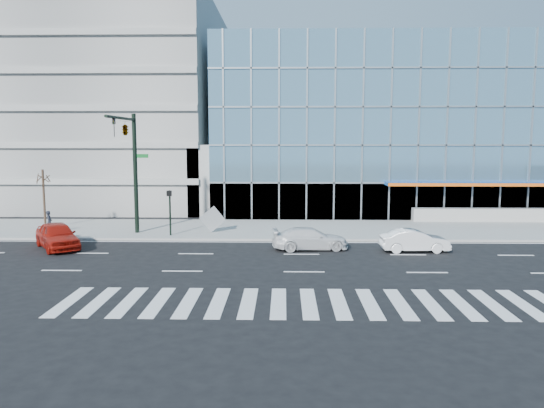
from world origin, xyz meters
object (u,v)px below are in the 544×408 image
(tilted_panel, at_px, (213,219))
(pedestrian, at_px, (49,222))
(red_sedan, at_px, (57,236))
(white_sedan, at_px, (414,241))
(traffic_signal, at_px, (128,144))
(street_tree_near, at_px, (43,178))
(white_suv, at_px, (310,239))
(ped_signal_post, at_px, (170,205))

(tilted_panel, bearing_deg, pedestrian, 169.20)
(red_sedan, bearing_deg, white_sedan, -36.78)
(red_sedan, bearing_deg, tilted_panel, -6.16)
(traffic_signal, xyz_separation_m, street_tree_near, (-7.00, 2.93, -2.39))
(street_tree_near, relative_size, tilted_panel, 3.25)
(traffic_signal, height_order, white_suv, traffic_signal)
(white_suv, bearing_deg, traffic_signal, 67.72)
(street_tree_near, height_order, white_sedan, street_tree_near)
(ped_signal_post, xyz_separation_m, pedestrian, (-8.29, 0.53, -1.22))
(street_tree_near, bearing_deg, traffic_signal, -22.71)
(white_suv, height_order, pedestrian, pedestrian)
(traffic_signal, bearing_deg, red_sedan, -136.15)
(white_sedan, height_order, pedestrian, pedestrian)
(street_tree_near, distance_m, red_sedan, 7.78)
(tilted_panel, bearing_deg, street_tree_near, 159.30)
(white_sedan, bearing_deg, pedestrian, 76.46)
(red_sedan, xyz_separation_m, tilted_panel, (8.59, 4.88, 0.28))
(pedestrian, bearing_deg, red_sedan, -175.48)
(white_suv, relative_size, pedestrian, 2.89)
(white_suv, xyz_separation_m, white_sedan, (6.00, -0.47, -0.00))
(red_sedan, height_order, pedestrian, pedestrian)
(traffic_signal, relative_size, pedestrian, 5.18)
(ped_signal_post, distance_m, pedestrian, 8.40)
(street_tree_near, bearing_deg, white_sedan, -15.08)
(street_tree_near, relative_size, white_suv, 0.95)
(ped_signal_post, xyz_separation_m, tilted_panel, (2.65, 1.20, -1.08))
(traffic_signal, height_order, street_tree_near, traffic_signal)
(red_sedan, height_order, tilted_panel, tilted_panel)
(red_sedan, bearing_deg, ped_signal_post, -3.97)
(traffic_signal, relative_size, white_sedan, 2.04)
(traffic_signal, distance_m, pedestrian, 7.87)
(ped_signal_post, xyz_separation_m, street_tree_near, (-9.50, 2.56, 1.64))
(red_sedan, xyz_separation_m, pedestrian, (-2.35, 4.21, 0.14))
(white_suv, xyz_separation_m, red_sedan, (-14.99, -0.10, 0.14))
(white_suv, bearing_deg, tilted_panel, 46.51)
(white_suv, distance_m, red_sedan, 14.99)
(traffic_signal, distance_m, white_sedan, 18.76)
(traffic_signal, distance_m, street_tree_near, 7.96)
(ped_signal_post, height_order, tilted_panel, ped_signal_post)
(street_tree_near, bearing_deg, pedestrian, -59.24)
(street_tree_near, height_order, white_suv, street_tree_near)
(ped_signal_post, distance_m, red_sedan, 7.12)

